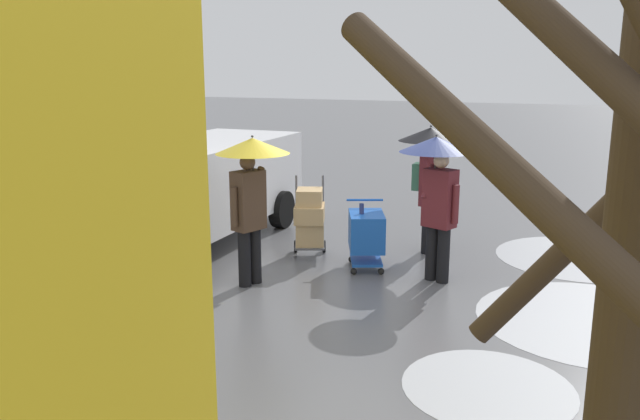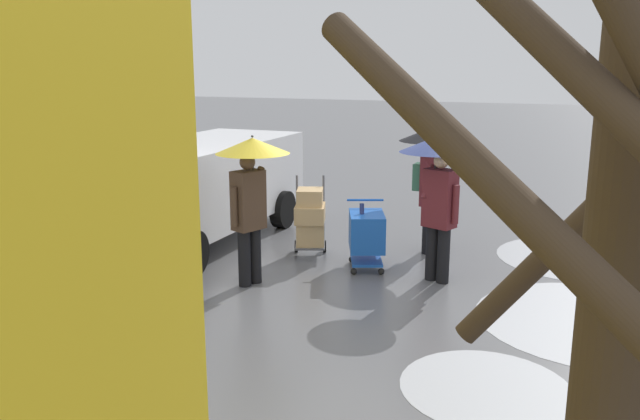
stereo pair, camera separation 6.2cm
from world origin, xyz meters
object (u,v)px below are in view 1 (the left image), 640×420
(cargo_van_parked_right, at_px, (182,180))
(pedestrian_white_side, at_px, (437,174))
(shopping_cart_vendor, at_px, (366,233))
(hand_dolly_boxes, at_px, (310,219))
(pedestrian_black_side, at_px, (430,160))
(pedestrian_pink_side, at_px, (251,176))

(cargo_van_parked_right, distance_m, pedestrian_white_side, 4.39)
(shopping_cart_vendor, bearing_deg, hand_dolly_boxes, -12.38)
(shopping_cart_vendor, relative_size, pedestrian_black_side, 0.49)
(cargo_van_parked_right, distance_m, pedestrian_pink_side, 2.37)
(hand_dolly_boxes, height_order, pedestrian_pink_side, pedestrian_pink_side)
(cargo_van_parked_right, xyz_separation_m, pedestrian_white_side, (-4.37, 0.13, 0.41))
(pedestrian_pink_side, height_order, pedestrian_black_side, same)
(hand_dolly_boxes, xyz_separation_m, pedestrian_white_side, (-2.13, 0.38, 0.94))
(shopping_cart_vendor, bearing_deg, pedestrian_white_side, 171.95)
(cargo_van_parked_right, distance_m, pedestrian_black_side, 4.17)
(cargo_van_parked_right, xyz_separation_m, pedestrian_black_side, (-3.97, -1.23, 0.39))
(pedestrian_pink_side, bearing_deg, shopping_cart_vendor, -135.83)
(cargo_van_parked_right, distance_m, hand_dolly_boxes, 2.32)
(hand_dolly_boxes, bearing_deg, pedestrian_white_side, 169.82)
(cargo_van_parked_right, relative_size, hand_dolly_boxes, 4.06)
(cargo_van_parked_right, bearing_deg, pedestrian_black_side, -162.73)
(pedestrian_pink_side, bearing_deg, pedestrian_white_side, -155.08)
(pedestrian_black_side, bearing_deg, hand_dolly_boxes, 29.48)
(cargo_van_parked_right, bearing_deg, hand_dolly_boxes, -173.46)
(pedestrian_black_side, bearing_deg, pedestrian_pink_side, 51.15)
(shopping_cart_vendor, distance_m, pedestrian_white_side, 1.50)
(pedestrian_black_side, relative_size, pedestrian_white_side, 1.00)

